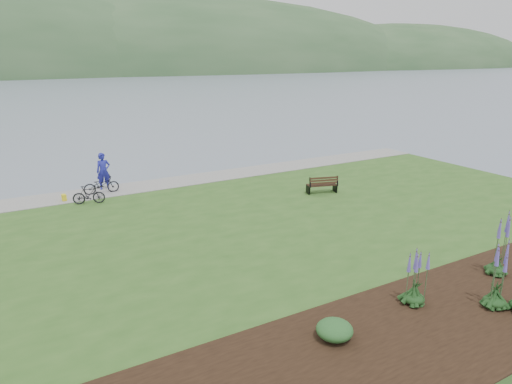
# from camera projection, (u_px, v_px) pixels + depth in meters

# --- Properties ---
(ground) EXTENTS (600.00, 600.00, 0.00)m
(ground) POSITION_uv_depth(u_px,v_px,m) (236.00, 227.00, 19.87)
(ground) COLOR slate
(ground) RESTS_ON ground
(lawn) EXTENTS (34.00, 20.00, 0.40)m
(lawn) POSITION_uv_depth(u_px,v_px,m) (259.00, 238.00, 18.15)
(lawn) COLOR #2C521D
(lawn) RESTS_ON ground
(shoreline_path) EXTENTS (34.00, 2.20, 0.03)m
(shoreline_path) POSITION_uv_depth(u_px,v_px,m) (179.00, 181.00, 25.48)
(shoreline_path) COLOR gray
(shoreline_path) RESTS_ON lawn
(garden_bed) EXTENTS (24.00, 4.40, 0.04)m
(garden_bed) POSITION_uv_depth(u_px,v_px,m) (486.00, 302.00, 13.03)
(garden_bed) COLOR black
(garden_bed) RESTS_ON lawn
(far_hillside) EXTENTS (580.00, 80.00, 38.00)m
(far_hillside) POSITION_uv_depth(u_px,v_px,m) (75.00, 75.00, 170.62)
(far_hillside) COLOR #2F512D
(far_hillside) RESTS_ON ground
(park_bench) EXTENTS (1.63, 1.02, 0.94)m
(park_bench) POSITION_uv_depth(u_px,v_px,m) (322.00, 184.00, 23.22)
(park_bench) COLOR black
(park_bench) RESTS_ON lawn
(person) EXTENTS (0.86, 0.62, 2.29)m
(person) POSITION_uv_depth(u_px,v_px,m) (103.00, 168.00, 23.70)
(person) COLOR #202294
(person) RESTS_ON lawn
(bicycle_a) EXTENTS (0.68, 1.77, 0.92)m
(bicycle_a) POSITION_uv_depth(u_px,v_px,m) (101.00, 185.00, 23.18)
(bicycle_a) COLOR black
(bicycle_a) RESTS_ON lawn
(bicycle_b) EXTENTS (0.83, 1.53, 0.88)m
(bicycle_b) POSITION_uv_depth(u_px,v_px,m) (89.00, 195.00, 21.59)
(bicycle_b) COLOR black
(bicycle_b) RESTS_ON lawn
(pannier) EXTENTS (0.21, 0.32, 0.33)m
(pannier) POSITION_uv_depth(u_px,v_px,m) (64.00, 198.00, 22.07)
(pannier) COLOR yellow
(pannier) RESTS_ON lawn
(echium_0) EXTENTS (0.62, 0.62, 2.14)m
(echium_0) POSITION_uv_depth(u_px,v_px,m) (498.00, 278.00, 12.54)
(echium_0) COLOR black
(echium_0) RESTS_ON garden_bed
(echium_1) EXTENTS (0.62, 0.62, 2.37)m
(echium_1) POSITION_uv_depth(u_px,v_px,m) (500.00, 246.00, 14.41)
(echium_1) COLOR black
(echium_1) RESTS_ON garden_bed
(echium_4) EXTENTS (0.62, 0.62, 1.90)m
(echium_4) POSITION_uv_depth(u_px,v_px,m) (416.00, 277.00, 12.73)
(echium_4) COLOR black
(echium_4) RESTS_ON garden_bed
(shrub_0) EXTENTS (0.93, 0.93, 0.46)m
(shrub_0) POSITION_uv_depth(u_px,v_px,m) (335.00, 330.00, 11.30)
(shrub_0) COLOR #1E4C21
(shrub_0) RESTS_ON garden_bed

